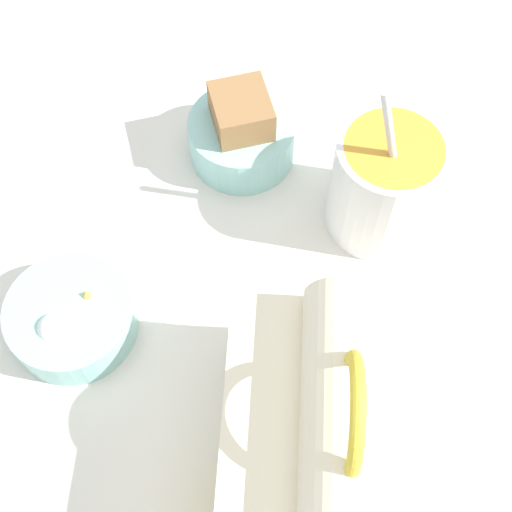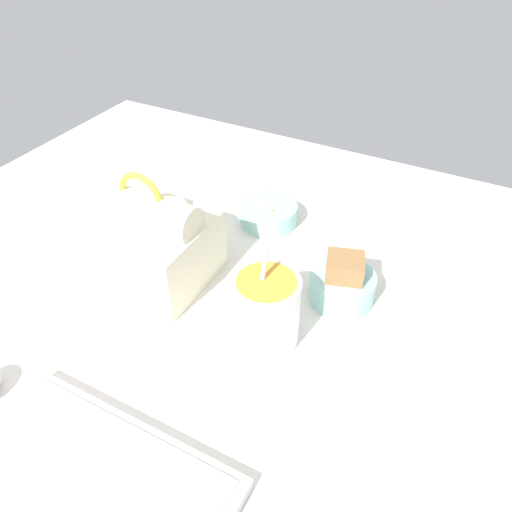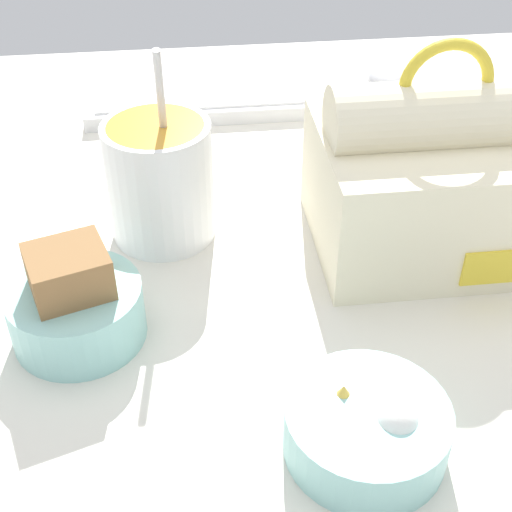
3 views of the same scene
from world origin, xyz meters
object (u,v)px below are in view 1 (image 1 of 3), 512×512
bento_bowl_sandwich (242,134)px  bento_bowl_snacks (72,318)px  soup_cup (384,184)px  lunch_bag (337,446)px

bento_bowl_sandwich → bento_bowl_snacks: 24.45cm
soup_cup → bento_bowl_sandwich: bearing=-117.6°
lunch_bag → soup_cup: lunch_bag is taller
soup_cup → bento_bowl_sandwich: size_ratio=1.80×
lunch_bag → bento_bowl_snacks: size_ratio=1.80×
soup_cup → bento_bowl_sandwich: (-7.07, -13.53, -2.85)cm
lunch_bag → bento_bowl_sandwich: lunch_bag is taller
bento_bowl_sandwich → bento_bowl_snacks: bearing=-34.0°
bento_bowl_sandwich → lunch_bag: bearing=16.5°
lunch_bag → soup_cup: size_ratio=1.05×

